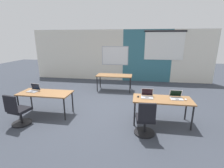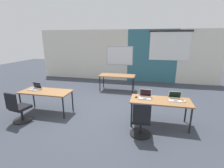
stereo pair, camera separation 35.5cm
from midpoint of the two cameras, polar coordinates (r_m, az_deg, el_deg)
ground_plane at (r=5.60m, az=-0.83°, el=-8.91°), size 24.00×24.00×0.00m
back_wall_assembly at (r=9.26m, az=5.72°, el=9.90°), size 10.00×0.27×2.80m
desk_near_left at (r=5.52m, az=-20.40°, el=-2.94°), size 1.60×0.70×0.72m
desk_near_right at (r=4.68m, az=18.68°, el=-6.06°), size 1.60×0.70×0.72m
desk_far_center at (r=7.43m, az=3.18°, el=2.68°), size 1.60×0.70×0.72m
laptop_near_left_end at (r=5.77m, az=-23.68°, el=-1.35°), size 0.37×0.32×0.23m
chair_near_left_end at (r=5.28m, az=-28.22°, el=-8.00°), size 0.52×0.57×0.92m
laptop_near_right_inner at (r=4.68m, az=13.70°, el=-4.22°), size 0.34×0.28×0.24m
mouse_near_right_inner at (r=4.67m, az=10.60°, el=-4.53°), size 0.08×0.11×0.03m
chair_near_right_inner at (r=4.12m, az=12.60°, el=-12.98°), size 0.52×0.56×0.92m
laptop_near_right_end at (r=4.79m, az=23.26°, el=-4.66°), size 0.34×0.32×0.22m
mouse_near_right_end at (r=4.78m, az=26.13°, el=-5.46°), size 0.08×0.11×0.03m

